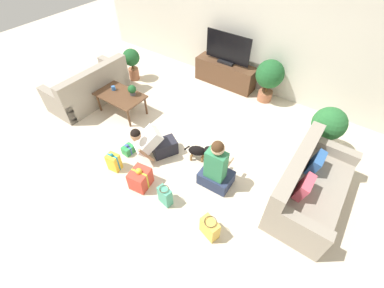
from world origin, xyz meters
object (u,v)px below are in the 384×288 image
person_kneeling (154,143)px  dog (200,151)px  sofa_left (90,88)px  potted_plant_back_right (269,76)px  person_sitting (216,169)px  tabletop_plant (132,90)px  gift_bag_b (165,196)px  gift_box_a (140,178)px  potted_plant_corner_right (328,126)px  mug (114,88)px  tv (228,50)px  gift_box_b (114,162)px  coffee_table (120,97)px  tv_console (225,74)px  potted_plant_corner_left (132,61)px  sofa_right (309,188)px  gift_box_c (128,150)px  gift_bag_a (210,228)px

person_kneeling → dog: bearing=57.5°
sofa_left → dog: size_ratio=3.52×
potted_plant_back_right → person_sitting: bearing=-83.2°
dog → tabletop_plant: size_ratio=2.21×
gift_bag_b → gift_box_a: bearing=177.9°
potted_plant_corner_right → mug: bearing=-162.6°
tv → gift_bag_b: size_ratio=3.07×
person_kneeling → gift_box_b: bearing=-92.3°
coffee_table → gift_bag_b: coffee_table is taller
tv_console → potted_plant_corner_left: 2.30m
tv → tabletop_plant: bearing=-115.2°
sofa_right → dog: bearing=98.1°
potted_plant_corner_right → mug: potted_plant_corner_right is taller
potted_plant_corner_left → tabletop_plant: bearing=-44.4°
tv_console → gift_box_c: 3.08m
person_sitting → dog: size_ratio=2.03×
gift_box_b → gift_box_c: (-0.08, 0.40, -0.08)m
sofa_right → tv_console: size_ratio=1.16×
mug → person_kneeling: bearing=-20.5°
potted_plant_back_right → potted_plant_corner_left: bearing=-160.6°
coffee_table → potted_plant_back_right: bearing=43.7°
sofa_right → gift_box_a: (-2.28, -1.29, -0.13)m
gift_bag_b → sofa_left: bearing=160.1°
tv → dog: (0.91, -2.43, -0.65)m
sofa_left → tabletop_plant: (1.14, 0.24, 0.28)m
tv_console → gift_box_a: tv_console is taller
potted_plant_corner_right → person_kneeling: (-2.38, -1.87, -0.26)m
coffee_table → gift_bag_b: size_ratio=2.84×
potted_plant_corner_right → gift_bag_b: size_ratio=2.60×
sofa_left → coffee_table: bearing=95.6°
coffee_table → dog: bearing=-4.5°
gift_box_b → tv: bearing=87.0°
coffee_table → potted_plant_back_right: potted_plant_back_right is taller
potted_plant_back_right → tabletop_plant: bearing=-135.4°
gift_bag_b → dog: bearing=93.2°
potted_plant_back_right → gift_box_c: 3.34m
tv → dog: tv is taller
dog → gift_bag_a: bearing=-165.1°
potted_plant_back_right → person_kneeling: potted_plant_back_right is taller
potted_plant_back_right → dog: potted_plant_back_right is taller
potted_plant_corner_right → person_sitting: size_ratio=0.94×
potted_plant_back_right → gift_box_b: size_ratio=2.52×
coffee_table → gift_bag_a: (3.04, -1.26, -0.24)m
tv_console → gift_box_c: tv_console is taller
gift_box_c → gift_bag_a: bearing=-12.4°
sofa_right → potted_plant_back_right: bearing=37.5°
potted_plant_back_right → gift_box_a: bearing=-100.9°
potted_plant_corner_right → tabletop_plant: potted_plant_corner_right is taller
person_kneeling → person_sitting: size_ratio=0.80×
sofa_left → gift_box_b: (1.95, -1.11, -0.14)m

